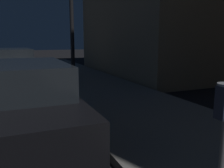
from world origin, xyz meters
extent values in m
cylinder|color=#59595B|center=(4.46, -0.92, 0.64)|extent=(0.06, 0.06, 0.99)
cube|color=black|center=(4.40, -0.92, 1.33)|extent=(0.01, 0.08, 0.11)
cube|color=black|center=(2.85, 2.08, 0.57)|extent=(1.84, 4.08, 0.64)
cube|color=#1E2328|center=(2.85, 2.12, 1.15)|extent=(1.60, 2.24, 0.56)
cylinder|color=black|center=(3.77, 3.33, 0.33)|extent=(0.23, 0.66, 0.66)
cylinder|color=black|center=(3.74, 0.81, 0.33)|extent=(0.23, 0.66, 0.66)
cube|color=#B7B7BF|center=(2.85, 9.03, 0.57)|extent=(1.99, 4.27, 0.64)
cube|color=#1E2328|center=(2.86, 8.91, 1.15)|extent=(1.67, 2.30, 0.56)
cylinder|color=black|center=(3.66, 10.38, 0.33)|extent=(0.26, 0.67, 0.66)
cylinder|color=black|center=(3.81, 7.79, 0.33)|extent=(0.26, 0.67, 0.66)
cylinder|color=black|center=(5.21, 7.60, 2.58)|extent=(0.16, 0.16, 4.86)
camera|label=1|loc=(2.68, -2.46, 1.84)|focal=39.17mm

